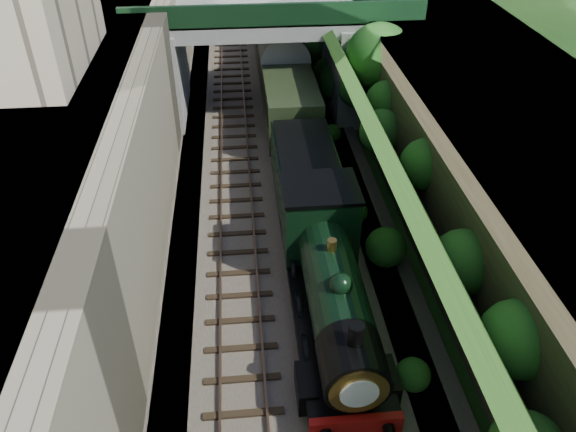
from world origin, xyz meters
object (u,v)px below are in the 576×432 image
Objects in this scene: tender at (305,179)px; road_bridge at (280,46)px; locomotive at (331,284)px; tree at (380,59)px.

road_bridge is at bearing 91.35° from tender.
locomotive is at bearing -89.20° from road_bridge.
tender is (-0.00, 7.36, -0.27)m from locomotive.
locomotive reaches higher than tender.
road_bridge reaches higher than tree.
tree is 8.68m from tender.
tree is (4.97, -4.26, 0.57)m from road_bridge.
road_bridge reaches higher than locomotive.
road_bridge is 2.67× the size of tender.
road_bridge is at bearing 139.37° from tree.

